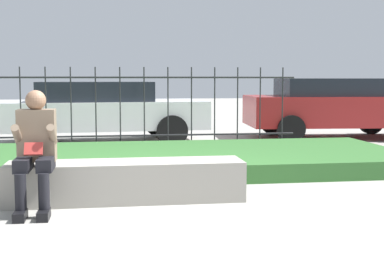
% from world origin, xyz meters
% --- Properties ---
extents(ground_plane, '(60.00, 60.00, 0.00)m').
position_xyz_m(ground_plane, '(0.00, 0.00, 0.00)').
color(ground_plane, '#9E9B93').
extents(stone_bench, '(2.61, 0.57, 0.44)m').
position_xyz_m(stone_bench, '(-0.21, 0.00, 0.20)').
color(stone_bench, gray).
rests_on(stone_bench, ground_plane).
extents(person_seated_reader, '(0.42, 0.73, 1.24)m').
position_xyz_m(person_seated_reader, '(-1.14, -0.32, 0.68)').
color(person_seated_reader, black).
rests_on(person_seated_reader, ground_plane).
extents(grass_berm, '(8.14, 2.89, 0.25)m').
position_xyz_m(grass_berm, '(0.00, 2.15, 0.12)').
color(grass_berm, '#33662D').
rests_on(grass_berm, ground_plane).
extents(iron_fence, '(6.14, 0.03, 1.57)m').
position_xyz_m(iron_fence, '(0.00, 3.91, 0.82)').
color(iron_fence, '#232326').
rests_on(iron_fence, ground_plane).
extents(car_parked_center, '(4.37, 2.21, 1.29)m').
position_xyz_m(car_parked_center, '(-0.60, 5.53, 0.71)').
color(car_parked_center, silver).
rests_on(car_parked_center, ground_plane).
extents(car_parked_right, '(4.07, 2.12, 1.36)m').
position_xyz_m(car_parked_right, '(4.62, 5.66, 0.73)').
color(car_parked_right, maroon).
rests_on(car_parked_right, ground_plane).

